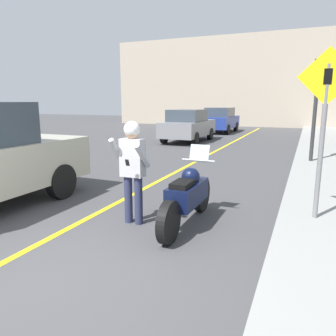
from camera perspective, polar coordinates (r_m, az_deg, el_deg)
ground_plane at (r=4.53m, az=-22.67°, el=-16.94°), size 80.00×80.00×0.00m
road_center_line at (r=9.64m, az=0.82°, el=-0.98°), size 0.12×36.00×0.01m
building_backdrop at (r=28.90m, az=17.78°, el=14.28°), size 28.00×1.20×7.49m
motorcycle at (r=5.59m, az=3.44°, el=-4.88°), size 0.62×2.29×1.31m
person_biker at (r=5.55m, az=-6.21°, el=1.12°), size 0.59×0.48×1.78m
crossing_sign at (r=5.86m, az=25.52°, el=7.77°), size 0.91×0.08×2.78m
traffic_light at (r=11.74m, az=24.48°, el=12.16°), size 0.26×0.30×3.25m
parked_car_grey at (r=17.37m, az=3.52°, el=7.43°), size 1.88×4.20×1.68m
parked_car_blue at (r=22.89m, az=9.06°, el=8.30°), size 1.88×4.20×1.68m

